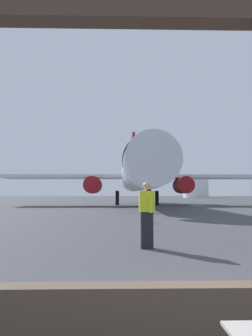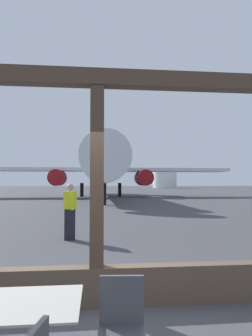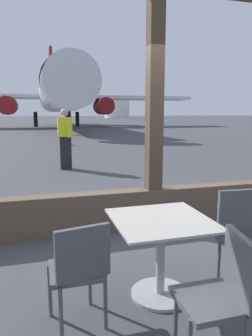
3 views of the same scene
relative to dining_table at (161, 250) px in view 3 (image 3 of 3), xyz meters
name	(u,v)px [view 3 (image 3 of 3)]	position (x,y,z in m)	size (l,w,h in m)	color
ground_plane	(50,125)	(0.55, 41.66, -0.44)	(220.00, 220.00, 0.00)	#424247
window_frame	(154,139)	(0.55, 1.66, 0.84)	(8.32, 0.24, 3.44)	brown
dining_table	(161,250)	(0.00, 0.00, 0.00)	(0.83, 0.83, 0.72)	#ADA89E
cafe_chair_window_left	(79,266)	(-0.75, -0.24, 0.08)	(0.45, 0.45, 0.85)	#4C4C51
cafe_chair_window_right	(223,289)	(0.08, -0.83, 0.10)	(0.45, 0.45, 0.89)	#4C4C51
cafe_chair_aisle_left	(242,231)	(0.77, -0.08, 0.12)	(0.42, 0.42, 0.93)	#4C4C51
airplane	(58,94)	(1.19, 32.16, 3.20)	(31.44, 30.05, 10.58)	silver
ground_crew_worker	(65,138)	(-0.25, 6.66, 0.46)	(0.40, 0.54, 1.74)	black
traffic_cone	(68,139)	(0.46, 13.36, -0.13)	(0.36, 0.36, 0.65)	orange
fuel_storage_tank	(117,108)	(22.76, 91.57, 2.50)	(7.66, 7.66, 5.87)	white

